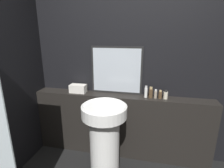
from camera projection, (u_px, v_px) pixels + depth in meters
wall_back at (123, 68)px, 2.38m from camera, size 8.00×0.06×2.50m
vanity_counter at (120, 125)px, 2.47m from camera, size 2.42×0.22×0.90m
pedestal_sink at (105, 138)px, 1.99m from camera, size 0.50×0.50×0.96m
mirror at (116, 70)px, 2.36m from camera, size 0.70×0.03×0.64m
towel_stack at (78, 89)px, 2.46m from camera, size 0.23×0.13×0.11m
shampoo_bottle at (146, 92)px, 2.26m from camera, size 0.04×0.04×0.16m
conditioner_bottle at (151, 93)px, 2.25m from camera, size 0.05×0.05×0.14m
lotion_bottle at (156, 94)px, 2.24m from camera, size 0.04×0.04×0.12m
body_wash_bottle at (160, 95)px, 2.23m from camera, size 0.05×0.05×0.11m
hand_soap_bottle at (166, 95)px, 2.21m from camera, size 0.05×0.05×0.11m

